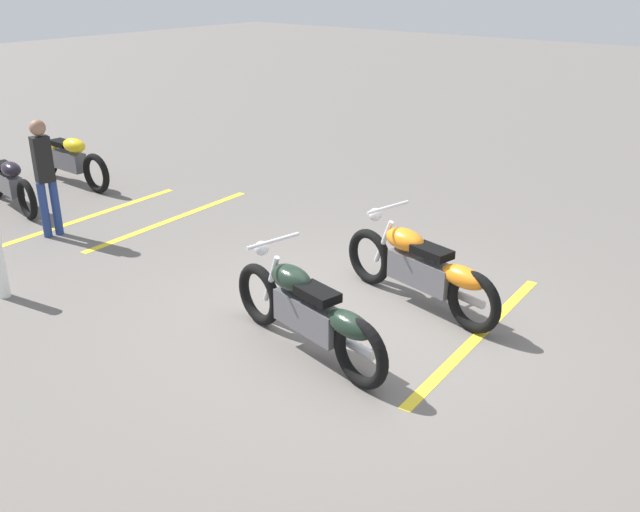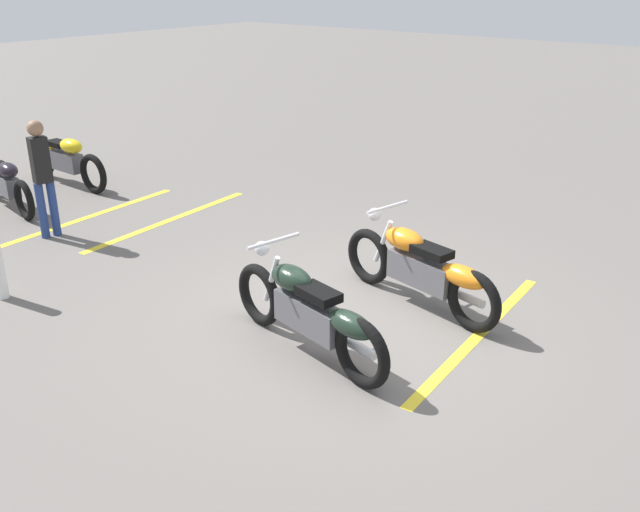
# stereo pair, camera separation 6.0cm
# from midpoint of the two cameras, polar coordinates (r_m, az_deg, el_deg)

# --- Properties ---
(ground_plane) EXTENTS (60.00, 60.00, 0.00)m
(ground_plane) POSITION_cam_midpoint_polar(r_m,az_deg,el_deg) (7.52, 2.64, -5.32)
(ground_plane) COLOR #66605B
(motorcycle_bright_foreground) EXTENTS (2.20, 0.71, 1.04)m
(motorcycle_bright_foreground) POSITION_cam_midpoint_polar(r_m,az_deg,el_deg) (7.71, 8.54, -1.02)
(motorcycle_bright_foreground) COLOR black
(motorcycle_bright_foreground) RESTS_ON ground
(motorcycle_dark_foreground) EXTENTS (2.21, 0.71, 1.04)m
(motorcycle_dark_foreground) POSITION_cam_midpoint_polar(r_m,az_deg,el_deg) (6.70, -0.60, -4.54)
(motorcycle_dark_foreground) COLOR black
(motorcycle_dark_foreground) RESTS_ON ground
(motorcycle_row_far_left) EXTENTS (2.21, 0.29, 0.83)m
(motorcycle_row_far_left) POSITION_cam_midpoint_polar(r_m,az_deg,el_deg) (12.88, -19.74, 7.51)
(motorcycle_row_far_left) COLOR black
(motorcycle_row_far_left) RESTS_ON ground
(motorcycle_row_left) EXTENTS (2.03, 0.48, 0.77)m
(motorcycle_row_left) POSITION_cam_midpoint_polar(r_m,az_deg,el_deg) (11.94, -23.91, 5.61)
(motorcycle_row_left) COLOR black
(motorcycle_row_left) RESTS_ON ground
(bystander_near_row) EXTENTS (0.23, 0.27, 1.63)m
(bystander_near_row) POSITION_cam_midpoint_polar(r_m,az_deg,el_deg) (10.27, -21.30, 6.33)
(bystander_near_row) COLOR navy
(bystander_near_row) RESTS_ON ground
(parking_stripe_near) EXTENTS (0.33, 3.20, 0.01)m
(parking_stripe_near) POSITION_cam_midpoint_polar(r_m,az_deg,el_deg) (7.43, 13.02, -6.28)
(parking_stripe_near) COLOR yellow
(parking_stripe_near) RESTS_ON ground
(parking_stripe_mid) EXTENTS (0.33, 3.20, 0.01)m
(parking_stripe_mid) POSITION_cam_midpoint_polar(r_m,az_deg,el_deg) (10.69, -11.78, 2.91)
(parking_stripe_mid) COLOR yellow
(parking_stripe_mid) RESTS_ON ground
(parking_stripe_far) EXTENTS (0.33, 3.20, 0.01)m
(parking_stripe_far) POSITION_cam_midpoint_polar(r_m,az_deg,el_deg) (11.17, -17.79, 3.15)
(parking_stripe_far) COLOR yellow
(parking_stripe_far) RESTS_ON ground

